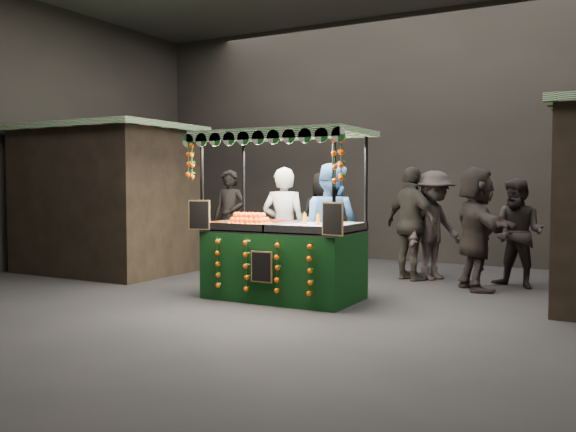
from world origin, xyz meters
The scene contains 12 objects.
ground centered at (0.00, 0.00, 0.00)m, with size 12.00×12.00×0.00m, color black.
market_hall centered at (0.00, 0.00, 3.38)m, with size 12.10×10.10×5.05m.
neighbour_stall_left centered at (-4.40, 1.00, 1.31)m, with size 3.00×2.20×2.60m.
juice_stall centered at (-0.32, 0.16, 0.71)m, with size 2.35×1.38×2.28m.
vendor_grey centered at (-0.76, 0.97, 0.91)m, with size 0.76×0.60×1.82m.
vendor_blue centered at (0.02, 0.95, 0.93)m, with size 0.99×0.81×1.87m.
shopper_0 centered at (-2.89, 2.67, 0.92)m, with size 0.69×0.47×1.84m.
shopper_1 centered at (2.34, 2.66, 0.83)m, with size 0.97×0.86×1.66m.
shopper_2 centered at (0.71, 2.61, 0.92)m, with size 1.17×0.93×1.85m.
shopper_3 centered at (1.01, 2.86, 0.89)m, with size 1.09×1.32×1.78m.
shopper_4 centered at (-1.32, 3.54, 0.90)m, with size 1.04×0.87×1.81m.
shopper_5 centered at (1.83, 2.14, 0.91)m, with size 1.38×1.71×1.83m.
Camera 1 is at (3.75, -7.15, 1.57)m, focal length 38.58 mm.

